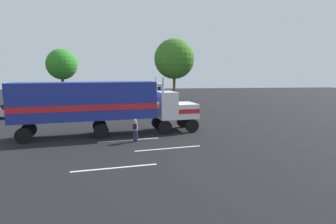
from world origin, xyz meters
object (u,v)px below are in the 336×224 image
Objects in this scene: parked_bus at (121,93)px; tree_left at (174,59)px; semi_truck at (101,103)px; tree_center at (62,64)px; parked_car at (12,110)px; person_bystander at (135,129)px.

parked_bus is 1.10× the size of tree_left.
semi_truck is at bearing -92.49° from parked_bus.
tree_center is at bearing 110.56° from semi_truck.
tree_center is (-9.37, 7.28, 3.99)m from parked_bus.
parked_car is at bearing -150.77° from parked_bus.
parked_car is 0.56× the size of tree_center.
tree_left is at bearing -3.01° from tree_center.
tree_center is at bearing 142.14° from parked_bus.
tree_center is (-17.38, 0.91, -0.88)m from tree_left.
semi_truck is 1.70× the size of tree_center.
tree_left is (8.01, 6.37, 4.87)m from parked_bus.
person_bystander is at bearing -83.99° from parked_bus.
parked_car is (-13.22, 11.97, -0.09)m from person_bystander.
parked_car is 14.71m from tree_center.
tree_left reaches higher than semi_truck.
person_bystander is 26.11m from tree_left.
parked_car is (-10.61, 9.54, -1.72)m from semi_truck.
tree_center is at bearing 81.93° from parked_car.
semi_truck is 3.04× the size of parked_car.
semi_truck is 3.93m from person_bystander.
tree_center reaches higher than parked_bus.
tree_center is at bearing 113.83° from person_bystander.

